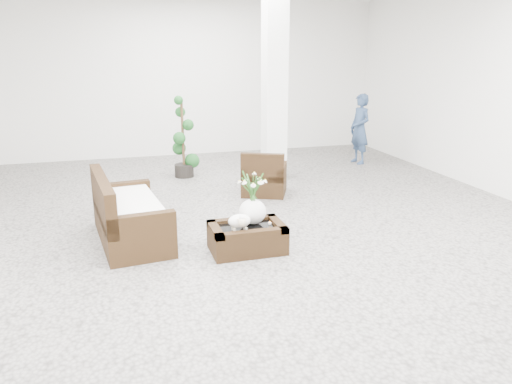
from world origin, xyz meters
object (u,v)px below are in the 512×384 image
object	(u,v)px
coffee_table	(247,239)
topiary	(183,138)
loveseat	(131,208)
armchair	(264,172)

from	to	relation	value
coffee_table	topiary	distance (m)	3.97
loveseat	topiary	xyz separation A→B (m)	(1.14, 3.15, 0.33)
topiary	armchair	bearing A→B (deg)	-53.62
loveseat	topiary	distance (m)	3.37
loveseat	topiary	world-z (taller)	topiary
coffee_table	armchair	size ratio (longest dim) A/B	1.18
armchair	topiary	world-z (taller)	topiary
loveseat	armchair	bearing A→B (deg)	-62.09
coffee_table	loveseat	xyz separation A→B (m)	(-1.35, 0.76, 0.28)
coffee_table	topiary	xyz separation A→B (m)	(-0.20, 3.91, 0.61)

